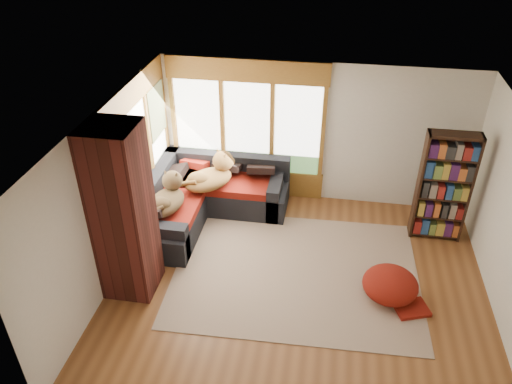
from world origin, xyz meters
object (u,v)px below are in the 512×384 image
(pouf, at_px, (390,284))
(dog_tan, at_px, (212,175))
(area_rug, at_px, (296,272))
(sectional_sofa, at_px, (199,196))
(bookshelf, at_px, (444,188))
(brick_chimney, at_px, (123,213))
(dog_brindle, at_px, (168,198))

(pouf, distance_m, dog_tan, 3.44)
(area_rug, bearing_deg, dog_tan, 140.56)
(sectional_sofa, relative_size, bookshelf, 1.16)
(area_rug, xyz_separation_m, pouf, (1.38, -0.29, 0.22))
(brick_chimney, distance_m, bookshelf, 4.96)
(dog_tan, bearing_deg, sectional_sofa, 121.53)
(dog_tan, distance_m, dog_brindle, 0.94)
(area_rug, relative_size, dog_tan, 3.54)
(bookshelf, xyz_separation_m, pouf, (-0.82, -1.60, -0.72))
(pouf, height_order, dog_brindle, dog_brindle)
(brick_chimney, bearing_deg, dog_tan, 69.93)
(sectional_sofa, bearing_deg, area_rug, -31.78)
(area_rug, bearing_deg, pouf, -11.89)
(pouf, bearing_deg, area_rug, 168.11)
(area_rug, distance_m, dog_tan, 2.23)
(dog_brindle, bearing_deg, area_rug, -97.63)
(bookshelf, relative_size, dog_tan, 1.82)
(brick_chimney, relative_size, bookshelf, 1.37)
(brick_chimney, relative_size, dog_tan, 2.49)
(dog_brindle, bearing_deg, bookshelf, -73.33)
(sectional_sofa, relative_size, area_rug, 0.59)
(area_rug, xyz_separation_m, dog_brindle, (-2.16, 0.56, 0.77))
(brick_chimney, relative_size, sectional_sofa, 1.18)
(brick_chimney, xyz_separation_m, dog_brindle, (0.18, 1.23, -0.53))
(brick_chimney, distance_m, area_rug, 2.76)
(bookshelf, xyz_separation_m, dog_brindle, (-4.36, -0.74, -0.18))
(brick_chimney, bearing_deg, pouf, 5.83)
(dog_brindle, bearing_deg, pouf, -96.57)
(dog_tan, bearing_deg, brick_chimney, -157.87)
(brick_chimney, xyz_separation_m, sectional_sofa, (0.45, 2.05, -1.00))
(dog_tan, bearing_deg, pouf, -76.20)
(sectional_sofa, height_order, pouf, sectional_sofa)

